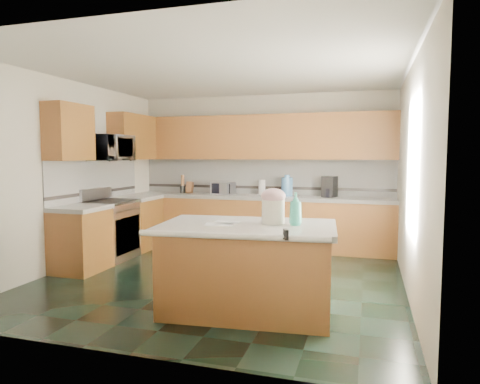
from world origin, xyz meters
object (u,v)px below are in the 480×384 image
(knife_block, at_px, (190,188))
(island_base, at_px, (247,271))
(soap_bottle_island, at_px, (296,209))
(coffee_maker, at_px, (330,187))
(treat_jar, at_px, (273,212))
(toaster_oven, at_px, (223,188))
(island_top, at_px, (247,227))

(knife_block, bearing_deg, island_base, -60.59)
(island_base, relative_size, soap_bottle_island, 5.06)
(coffee_maker, bearing_deg, treat_jar, -77.53)
(island_base, xyz_separation_m, knife_block, (-1.99, 3.12, 0.60))
(treat_jar, bearing_deg, toaster_oven, 97.08)
(island_top, xyz_separation_m, knife_block, (-1.99, 3.12, 0.14))
(toaster_oven, bearing_deg, knife_block, -160.06)
(treat_jar, height_order, toaster_oven, treat_jar)
(island_base, distance_m, coffee_maker, 3.27)
(island_top, xyz_separation_m, soap_bottle_island, (0.48, 0.06, 0.20))
(island_top, distance_m, soap_bottle_island, 0.53)
(island_top, relative_size, knife_block, 8.46)
(soap_bottle_island, bearing_deg, knife_block, 118.80)
(island_base, bearing_deg, coffee_maker, 74.59)
(knife_block, bearing_deg, island_top, -60.59)
(knife_block, bearing_deg, treat_jar, -56.54)
(island_base, height_order, soap_bottle_island, soap_bottle_island)
(island_top, bearing_deg, knife_block, 117.20)
(island_top, height_order, knife_block, knife_block)
(island_base, relative_size, knife_block, 7.99)
(treat_jar, distance_m, knife_block, 3.75)
(island_base, bearing_deg, island_top, 0.00)
(soap_bottle_island, height_order, toaster_oven, soap_bottle_island)
(treat_jar, relative_size, knife_block, 1.18)
(island_top, relative_size, toaster_oven, 4.65)
(treat_jar, height_order, knife_block, treat_jar)
(coffee_maker, bearing_deg, knife_block, -161.00)
(knife_block, distance_m, coffee_maker, 2.55)
(coffee_maker, bearing_deg, toaster_oven, -160.77)
(treat_jar, bearing_deg, knife_block, 105.93)
(island_base, distance_m, treat_jar, 0.67)
(island_top, relative_size, coffee_maker, 5.08)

